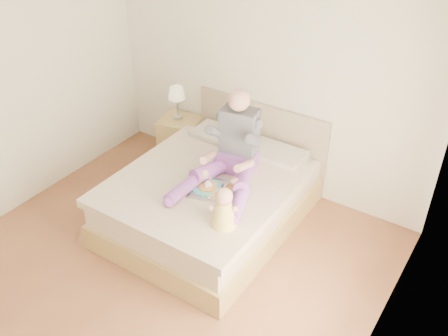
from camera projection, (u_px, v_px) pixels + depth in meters
The scene contains 7 objects.
room at pixel (143, 146), 3.93m from camera, with size 4.02×4.22×2.71m.
bed at pixel (214, 195), 5.38m from camera, with size 1.70×2.18×1.00m.
nightstand at pixel (182, 140), 6.38m from camera, with size 0.57×0.53×0.60m.
lamp at pixel (177, 95), 6.06m from camera, with size 0.21×0.21×0.42m.
adult at pixel (232, 152), 5.04m from camera, with size 0.78×1.17×0.93m.
tray at pixel (217, 188), 4.94m from camera, with size 0.56×0.49×0.13m.
baby at pixel (224, 210), 4.45m from camera, with size 0.31×0.35×0.40m.
Camera 1 is at (2.47, -2.44, 3.56)m, focal length 40.00 mm.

